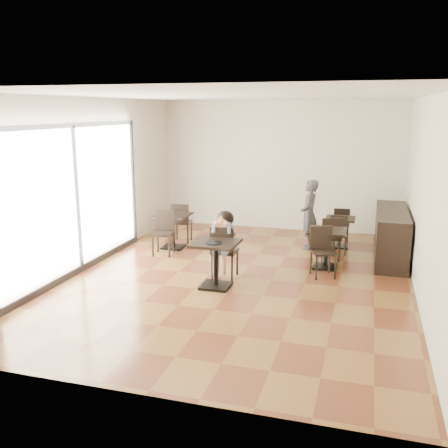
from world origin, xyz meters
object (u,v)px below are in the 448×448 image
at_px(chair_left_a, 182,222).
at_px(chair_back_a, 341,224).
at_px(cafe_table_left, 173,231).
at_px(child, 225,245).
at_px(child_table, 216,265).
at_px(chair_mid_b, 324,253).
at_px(adult_patron, 309,215).
at_px(chair_left_b, 163,233).
at_px(chair_back_b, 338,235).
at_px(cafe_table_mid, 326,249).
at_px(chair_mid_a, 329,238).
at_px(cafe_table_back, 340,232).
at_px(child_chair, 225,251).

xyz_separation_m(chair_left_a, chair_back_a, (3.50, 1.09, -0.06)).
bearing_deg(cafe_table_left, child, -43.84).
distance_m(child_table, chair_mid_b, 2.02).
xyz_separation_m(adult_patron, chair_left_b, (-2.85, -1.34, -0.30)).
bearing_deg(chair_mid_b, chair_back_b, 61.90).
xyz_separation_m(cafe_table_mid, chair_left_a, (-3.34, 1.05, 0.08)).
distance_m(child, chair_back_a, 3.72).
bearing_deg(adult_patron, child_table, -24.98).
distance_m(child, chair_left_a, 2.68).
bearing_deg(cafe_table_left, chair_mid_b, -17.41).
bearing_deg(chair_back_a, child_table, 61.30).
bearing_deg(chair_back_a, chair_back_b, 87.66).
relative_size(child_table, chair_left_a, 0.88).
bearing_deg(cafe_table_left, chair_mid_a, 0.89).
xyz_separation_m(child, cafe_table_back, (1.87, 2.66, -0.28)).
bearing_deg(child_table, chair_back_b, 55.00).
bearing_deg(child_chair, chair_back_b, -131.43).
relative_size(adult_patron, chair_left_a, 1.66).
xyz_separation_m(child, chair_back_a, (1.87, 3.21, -0.21)).
xyz_separation_m(child_chair, chair_left_b, (-1.64, 1.02, -0.03)).
relative_size(child_chair, cafe_table_mid, 1.29).
relative_size(cafe_table_left, chair_left_b, 0.83).
height_order(child_chair, chair_left_b, child_chair).
bearing_deg(chair_mid_b, cafe_table_left, 140.23).
distance_m(child_chair, cafe_table_back, 3.26).
bearing_deg(chair_left_b, cafe_table_left, 83.74).
bearing_deg(cafe_table_mid, child, -147.82).
xyz_separation_m(child_table, child, (0.00, 0.55, 0.21)).
bearing_deg(child, child_chair, 90.00).
relative_size(child_chair, chair_back_a, 1.22).
distance_m(cafe_table_mid, chair_back_b, 1.05).
xyz_separation_m(child_table, chair_mid_a, (1.71, 2.17, 0.05)).
bearing_deg(adult_patron, cafe_table_back, 112.44).
xyz_separation_m(cafe_table_mid, cafe_table_left, (-3.34, 0.50, 0.00)).
distance_m(child, chair_left_b, 1.93).
bearing_deg(chair_left_a, cafe_table_mid, 156.32).
distance_m(child_chair, chair_mid_b, 1.78).
relative_size(chair_mid_a, chair_back_b, 1.14).
bearing_deg(chair_left_b, chair_mid_a, 3.95).
relative_size(chair_left_b, chair_back_a, 1.15).
distance_m(cafe_table_mid, chair_back_a, 2.15).
bearing_deg(chair_left_b, cafe_table_back, 18.87).
relative_size(adult_patron, chair_mid_a, 1.68).
relative_size(child_table, chair_mid_b, 0.89).
xyz_separation_m(child_chair, child, (0.00, -0.00, 0.12)).
xyz_separation_m(chair_left_a, chair_back_b, (3.50, -0.01, -0.06)).
distance_m(child_chair, cafe_table_mid, 2.02).
height_order(adult_patron, chair_mid_b, adult_patron).
relative_size(cafe_table_mid, chair_back_a, 0.95).
relative_size(child_table, adult_patron, 0.53).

